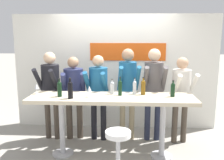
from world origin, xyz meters
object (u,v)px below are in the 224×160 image
Objects in this scene: person_right at (181,91)px; wine_bottle_3 at (173,89)px; wine_bottle_6 at (135,87)px; person_center_right at (154,84)px; wine_glass_0 at (37,87)px; bar_stool at (118,149)px; wine_bottle_1 at (70,89)px; person_center at (128,84)px; person_left at (74,89)px; person_far_left at (51,86)px; wine_glass_1 at (89,89)px; tasting_table at (112,105)px; wine_bottle_5 at (59,88)px; wine_bottle_4 at (143,87)px; wine_bottle_2 at (120,87)px; person_center_left at (98,88)px; wine_bottle_0 at (112,87)px.

wine_bottle_3 is (-0.26, -0.53, 0.15)m from person_right.
wine_bottle_3 is 0.96× the size of wine_bottle_6.
wine_glass_0 is (-2.00, -0.56, 0.06)m from person_center_right.
wine_glass_0 is (-1.39, 0.84, 0.66)m from bar_stool.
wine_bottle_1 reaches higher than wine_bottle_6.
wine_bottle_6 is (0.11, -0.50, 0.05)m from person_center.
person_center is 0.98m from person_right.
wine_glass_0 is at bearing -142.87° from person_left.
wine_glass_0 is (-0.08, -0.51, 0.10)m from person_far_left.
wine_bottle_3 is at bearing -70.14° from person_center_right.
bar_stool is 1.72m from person_left.
wine_glass_0 is at bearing -89.70° from person_far_left.
person_far_left is at bearing 141.48° from wine_glass_1.
tasting_table is 8.15× the size of wine_bottle_1.
wine_bottle_5 is 1.67× the size of wine_glass_0.
person_center_right is 5.93× the size of wine_bottle_4.
bar_stool is at bearing -90.43° from wine_bottle_2.
person_far_left is 1.43m from wine_bottle_2.
person_center_left is (0.47, -0.04, 0.03)m from person_left.
wine_glass_0 is at bearing 170.75° from wine_glass_1.
person_far_left is 9.48× the size of wine_glass_0.
person_center is 0.58m from wine_bottle_4.
bar_stool is 0.46× the size of person_left.
person_right is (1.23, 0.58, 0.11)m from tasting_table.
wine_bottle_5 is at bearing -166.30° from wine_bottle_0.
wine_glass_1 is (-1.58, -0.62, 0.15)m from person_right.
wine_bottle_0 is 0.70m from wine_bottle_1.
bar_stool is at bearing -37.07° from wine_bottle_1.
person_left is 5.68× the size of wine_bottle_6.
wine_bottle_5 is (-2.06, -0.63, 0.16)m from person_right.
tasting_table is 8.68× the size of wine_bottle_2.
wine_bottle_1 is at bearing -172.81° from wine_bottle_3.
wine_bottle_2 is at bearing -28.86° from wine_bottle_0.
person_right is 0.61m from wine_bottle_3.
wine_bottle_2 reaches higher than wine_bottle_4.
person_center_left is 1.03m from person_center_right.
wine_glass_1 is at bearing -172.99° from tasting_table.
person_center is 1.62m from wine_glass_0.
person_center_right is at bearing -8.14° from person_center.
wine_bottle_4 reaches higher than tasting_table.
tasting_table is at bearing 14.13° from wine_bottle_1.
person_center_left reaches higher than wine_bottle_3.
person_center_right reaches higher than wine_bottle_2.
wine_bottle_3 is at bearing -126.42° from person_right.
person_center is at bearing 14.45° from person_center_left.
bar_stool is at bearing -105.25° from wine_bottle_6.
wine_bottle_4 is (0.80, -0.46, 0.15)m from person_center_left.
person_center is at bearing 10.62° from person_far_left.
person_center_left reaches higher than wine_bottle_6.
wine_glass_1 is (-1.09, -0.70, 0.06)m from person_center_right.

